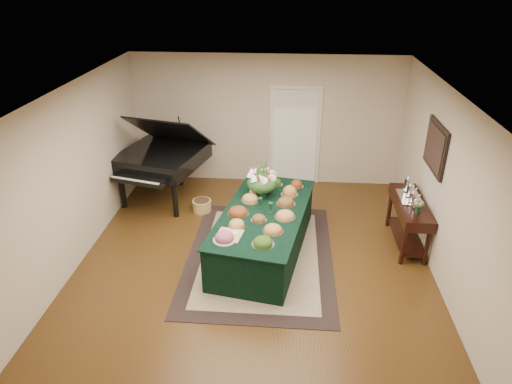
# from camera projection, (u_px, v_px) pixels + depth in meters

# --- Properties ---
(ground) EXTENTS (6.00, 6.00, 0.00)m
(ground) POSITION_uv_depth(u_px,v_px,m) (255.00, 259.00, 7.34)
(ground) COLOR black
(ground) RESTS_ON ground
(area_rug) EXTENTS (2.32, 3.25, 0.01)m
(area_rug) POSITION_uv_depth(u_px,v_px,m) (260.00, 255.00, 7.41)
(area_rug) COLOR black
(area_rug) RESTS_ON ground
(kitchen_doorway) EXTENTS (1.05, 0.07, 2.10)m
(kitchen_doorway) POSITION_uv_depth(u_px,v_px,m) (295.00, 137.00, 9.48)
(kitchen_doorway) COLOR silver
(kitchen_doorway) RESTS_ON ground
(buffet_table) EXTENTS (1.69, 2.81, 0.75)m
(buffet_table) POSITION_uv_depth(u_px,v_px,m) (264.00, 231.00, 7.37)
(buffet_table) COLOR black
(buffet_table) RESTS_ON ground
(food_platters) EXTENTS (1.30, 2.31, 0.13)m
(food_platters) POSITION_uv_depth(u_px,v_px,m) (264.00, 207.00, 7.21)
(food_platters) COLOR white
(food_platters) RESTS_ON buffet_table
(cutting_board) EXTENTS (0.42, 0.42, 0.10)m
(cutting_board) POSITION_uv_depth(u_px,v_px,m) (230.00, 233.00, 6.55)
(cutting_board) COLOR tan
(cutting_board) RESTS_ON buffet_table
(green_goblets) EXTENTS (0.25, 0.23, 0.18)m
(green_goblets) POSITION_uv_depth(u_px,v_px,m) (265.00, 205.00, 7.19)
(green_goblets) COLOR #13311D
(green_goblets) RESTS_ON buffet_table
(floral_centerpiece) EXTENTS (0.52, 0.52, 0.52)m
(floral_centerpiece) POSITION_uv_depth(u_px,v_px,m) (262.00, 179.00, 7.55)
(floral_centerpiece) COLOR #13311D
(floral_centerpiece) RESTS_ON buffet_table
(grand_piano) EXTENTS (1.88, 2.00, 1.77)m
(grand_piano) POSITION_uv_depth(u_px,v_px,m) (162.00, 157.00, 8.84)
(grand_piano) COLOR black
(grand_piano) RESTS_ON ground
(wicker_basket) EXTENTS (0.36, 0.36, 0.22)m
(wicker_basket) POSITION_uv_depth(u_px,v_px,m) (202.00, 206.00, 8.71)
(wicker_basket) COLOR #AB8545
(wicker_basket) RESTS_ON ground
(mahogany_sideboard) EXTENTS (0.45, 1.39, 0.81)m
(mahogany_sideboard) POSITION_uv_depth(u_px,v_px,m) (410.00, 211.00, 7.45)
(mahogany_sideboard) COLOR black
(mahogany_sideboard) RESTS_ON ground
(tea_service) EXTENTS (0.34, 0.74, 0.30)m
(tea_service) POSITION_uv_depth(u_px,v_px,m) (411.00, 192.00, 7.41)
(tea_service) COLOR white
(tea_service) RESTS_ON mahogany_sideboard
(pink_bouquet) EXTENTS (0.17, 0.17, 0.22)m
(pink_bouquet) POSITION_uv_depth(u_px,v_px,m) (418.00, 205.00, 6.96)
(pink_bouquet) COLOR #13311D
(pink_bouquet) RESTS_ON mahogany_sideboard
(wall_painting) EXTENTS (0.05, 0.95, 0.75)m
(wall_painting) POSITION_uv_depth(u_px,v_px,m) (436.00, 147.00, 6.93)
(wall_painting) COLOR black
(wall_painting) RESTS_ON ground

